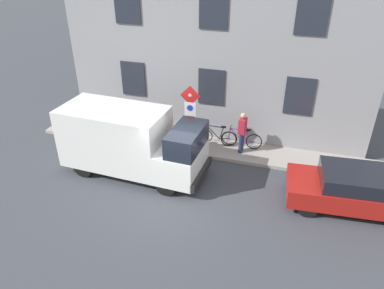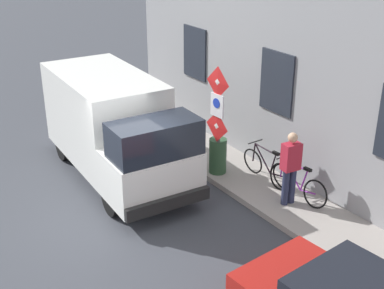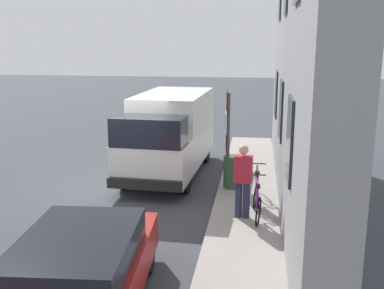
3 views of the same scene
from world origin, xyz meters
TOP-DOWN VIEW (x-y plane):
  - ground_plane at (0.00, 0.00)m, footprint 80.00×80.00m
  - sidewalk_slab at (3.51, 0.00)m, footprint 1.62×14.69m
  - building_facade at (4.67, 0.00)m, footprint 0.75×12.69m
  - sign_post_stacked at (2.90, 0.48)m, footprint 0.16×0.56m
  - delivery_van at (1.01, 2.19)m, footprint 2.26×5.42m
  - parked_hatchback at (1.16, -5.54)m, footprint 2.06×4.13m
  - bicycle_purple at (3.77, -1.45)m, footprint 0.46×1.71m
  - bicycle_black at (3.77, -0.43)m, footprint 0.46×1.71m
  - pedestrian at (3.44, -1.52)m, footprint 0.43×0.30m
  - litter_bin at (3.05, 0.62)m, footprint 0.44×0.44m

SIDE VIEW (x-z plane):
  - ground_plane at x=0.00m, z-range 0.00..0.00m
  - sidewalk_slab at x=3.51m, z-range 0.00..0.14m
  - bicycle_purple at x=3.77m, z-range 0.07..0.96m
  - bicycle_black at x=3.77m, z-range 0.07..0.96m
  - litter_bin at x=3.05m, z-range 0.14..1.04m
  - parked_hatchback at x=1.16m, z-range 0.04..1.42m
  - pedestrian at x=3.44m, z-range 0.21..1.93m
  - delivery_van at x=1.01m, z-range 0.08..2.58m
  - sign_post_stacked at x=2.90m, z-range 0.48..3.17m
  - building_facade at x=4.67m, z-range 0.00..7.64m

